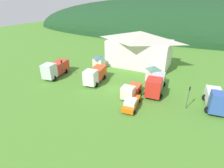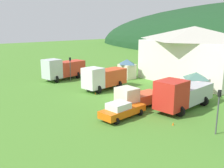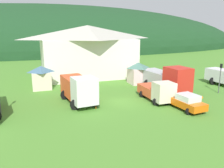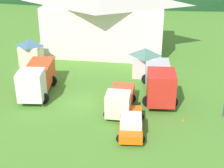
{
  "view_description": "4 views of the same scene",
  "coord_description": "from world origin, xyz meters",
  "views": [
    {
      "loc": [
        12.93,
        -26.74,
        15.61
      ],
      "look_at": [
        0.74,
        -1.9,
        2.14
      ],
      "focal_mm": 28.05,
      "sensor_mm": 36.0,
      "label": 1
    },
    {
      "loc": [
        23.15,
        -20.33,
        9.09
      ],
      "look_at": [
        -0.59,
        -0.66,
        1.82
      ],
      "focal_mm": 41.45,
      "sensor_mm": 36.0,
      "label": 2
    },
    {
      "loc": [
        -9.59,
        -23.77,
        8.24
      ],
      "look_at": [
        -1.56,
        -1.09,
        2.48
      ],
      "focal_mm": 37.72,
      "sensor_mm": 36.0,
      "label": 3
    },
    {
      "loc": [
        7.24,
        -28.02,
        15.55
      ],
      "look_at": [
        2.78,
        2.09,
        1.22
      ],
      "focal_mm": 54.36,
      "sensor_mm": 36.0,
      "label": 4
    }
  ],
  "objects": [
    {
      "name": "traffic_light_west",
      "position": [
        -12.65,
        0.63,
        2.35
      ],
      "size": [
        0.2,
        0.32,
        3.79
      ],
      "color": "#4C4C51",
      "rests_on": "ground"
    },
    {
      "name": "heavy_rig_white",
      "position": [
        -4.67,
        1.16,
        1.75
      ],
      "size": [
        3.56,
        6.93,
        3.31
      ],
      "rotation": [
        0.0,
        0.0,
        -1.46
      ],
      "color": "white",
      "rests_on": "ground"
    },
    {
      "name": "service_pickup_orange",
      "position": [
        5.3,
        -4.3,
        0.83
      ],
      "size": [
        2.57,
        5.17,
        1.66
      ],
      "rotation": [
        0.0,
        0.0,
        -1.48
      ],
      "color": "orange",
      "rests_on": "ground"
    },
    {
      "name": "traffic_cone_near_pickup",
      "position": [
        9.68,
        -1.91,
        0.0
      ],
      "size": [
        0.36,
        0.36,
        0.62
      ],
      "primitive_type": "cone",
      "color": "orange",
      "rests_on": "ground"
    },
    {
      "name": "depot_building",
      "position": [
        -0.05,
        15.43,
        4.46
      ],
      "size": [
        16.32,
        9.75,
        8.65
      ],
      "color": "white",
      "rests_on": "ground"
    },
    {
      "name": "light_truck_cream",
      "position": [
        3.98,
        -1.1,
        1.2
      ],
      "size": [
        2.61,
        5.51,
        2.49
      ],
      "rotation": [
        0.0,
        0.0,
        -1.58
      ],
      "color": "beige",
      "rests_on": "ground"
    },
    {
      "name": "crane_truck_red",
      "position": [
        7.42,
        2.44,
        1.74
      ],
      "size": [
        3.73,
        8.54,
        3.5
      ],
      "rotation": [
        0.0,
        0.0,
        -1.49
      ],
      "color": "red",
      "rests_on": "ground"
    },
    {
      "name": "tow_truck_silver",
      "position": [
        -14.18,
        0.09,
        1.85
      ],
      "size": [
        3.78,
        7.49,
        3.55
      ],
      "rotation": [
        0.0,
        0.0,
        -1.43
      ],
      "color": "silver",
      "rests_on": "ground"
    },
    {
      "name": "traffic_light_east",
      "position": [
        13.18,
        -0.74,
        2.37
      ],
      "size": [
        0.2,
        0.32,
        3.83
      ],
      "color": "#4C4C51",
      "rests_on": "ground"
    },
    {
      "name": "play_shed_pink",
      "position": [
        5.69,
        7.67,
        1.65
      ],
      "size": [
        2.74,
        2.79,
        3.21
      ],
      "color": "beige",
      "rests_on": "ground"
    },
    {
      "name": "traffic_cone_mid_row",
      "position": [
        -3.38,
        -1.17,
        0.0
      ],
      "size": [
        0.36,
        0.36,
        0.59
      ],
      "primitive_type": "cone",
      "color": "orange",
      "rests_on": "ground"
    },
    {
      "name": "ground_plane",
      "position": [
        0.0,
        0.0,
        0.0
      ],
      "size": [
        200.0,
        200.0,
        0.0
      ],
      "primitive_type": "plane",
      "color": "#4C842D"
    },
    {
      "name": "play_shed_cream",
      "position": [
        -8.2,
        8.92,
        1.67
      ],
      "size": [
        2.7,
        2.26,
        3.24
      ],
      "color": "beige",
      "rests_on": "ground"
    }
  ]
}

